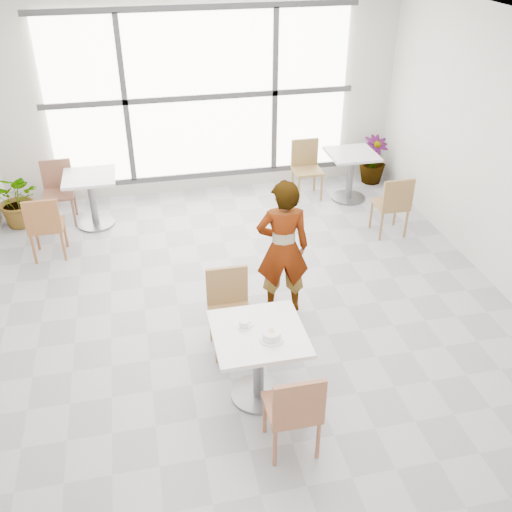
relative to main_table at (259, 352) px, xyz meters
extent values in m
plane|color=#9E9EA5|center=(0.16, 1.14, -0.52)|extent=(7.00, 7.00, 0.00)
plane|color=white|center=(0.16, 1.14, 2.48)|extent=(7.00, 7.00, 0.00)
plane|color=silver|center=(0.16, 4.64, 0.98)|extent=(6.00, 0.00, 6.00)
cube|color=white|center=(0.16, 4.58, 0.98)|extent=(4.40, 0.04, 2.40)
cube|color=#3F3F42|center=(0.16, 4.55, 0.98)|extent=(4.60, 0.05, 0.08)
cube|color=#3F3F42|center=(-0.94, 4.55, 0.98)|extent=(0.08, 0.05, 2.40)
cube|color=#3F3F42|center=(1.26, 4.55, 0.98)|extent=(0.08, 0.05, 2.40)
cube|color=#3F3F42|center=(0.16, 4.55, -0.24)|extent=(4.60, 0.05, 0.08)
cube|color=#3F3F42|center=(0.16, 4.55, 2.20)|extent=(4.60, 0.05, 0.08)
cube|color=white|center=(0.00, 0.00, 0.21)|extent=(0.80, 0.80, 0.04)
cylinder|color=gray|center=(0.00, 0.00, -0.17)|extent=(0.10, 0.10, 0.71)
cylinder|color=gray|center=(0.00, 0.00, -0.51)|extent=(0.52, 0.52, 0.03)
cube|color=#A26446|center=(0.14, -0.62, -0.09)|extent=(0.42, 0.42, 0.04)
cube|color=#A26446|center=(0.14, -0.81, 0.14)|extent=(0.42, 0.04, 0.42)
cylinder|color=#A26446|center=(0.32, -0.44, -0.32)|extent=(0.04, 0.04, 0.41)
cylinder|color=#A26446|center=(0.32, -0.80, -0.32)|extent=(0.04, 0.04, 0.41)
cylinder|color=#A26446|center=(-0.04, -0.44, -0.32)|extent=(0.04, 0.04, 0.41)
cylinder|color=#A26446|center=(-0.04, -0.80, -0.32)|extent=(0.04, 0.04, 0.41)
cube|color=#997143|center=(-0.13, 0.70, -0.09)|extent=(0.42, 0.42, 0.04)
cube|color=#997143|center=(-0.13, 0.89, 0.14)|extent=(0.42, 0.04, 0.42)
cylinder|color=#997143|center=(-0.31, 0.52, -0.32)|extent=(0.04, 0.04, 0.41)
cylinder|color=#997143|center=(-0.31, 0.88, -0.32)|extent=(0.04, 0.04, 0.41)
cylinder|color=#997143|center=(0.05, 0.52, -0.32)|extent=(0.04, 0.04, 0.41)
cylinder|color=#997143|center=(0.05, 0.88, -0.32)|extent=(0.04, 0.04, 0.41)
cylinder|color=white|center=(0.08, -0.12, 0.23)|extent=(0.21, 0.21, 0.01)
cylinder|color=white|center=(0.08, -0.12, 0.27)|extent=(0.16, 0.16, 0.07)
torus|color=white|center=(0.08, -0.12, 0.31)|extent=(0.16, 0.16, 0.01)
cylinder|color=#DCC289|center=(0.08, -0.12, 0.27)|extent=(0.14, 0.14, 0.05)
cylinder|color=beige|center=(0.07, -0.11, 0.31)|extent=(0.03, 0.03, 0.01)
cylinder|color=beige|center=(0.06, -0.10, 0.30)|extent=(0.03, 0.03, 0.02)
cylinder|color=beige|center=(0.07, -0.10, 0.31)|extent=(0.03, 0.03, 0.02)
cylinder|color=beige|center=(0.06, -0.10, 0.30)|extent=(0.03, 0.03, 0.01)
cylinder|color=#F1E49C|center=(0.07, -0.12, 0.31)|extent=(0.03, 0.03, 0.02)
cylinder|color=#EEE79A|center=(0.09, -0.12, 0.30)|extent=(0.03, 0.03, 0.01)
cylinder|color=beige|center=(0.08, -0.11, 0.30)|extent=(0.03, 0.03, 0.02)
cylinder|color=beige|center=(0.06, -0.16, 0.30)|extent=(0.03, 0.03, 0.02)
cylinder|color=#F7DE9F|center=(0.09, -0.09, 0.31)|extent=(0.03, 0.03, 0.02)
cylinder|color=beige|center=(0.10, -0.12, 0.31)|extent=(0.03, 0.03, 0.02)
cylinder|color=white|center=(-0.11, 0.09, 0.23)|extent=(0.13, 0.13, 0.01)
cylinder|color=white|center=(-0.11, 0.09, 0.27)|extent=(0.08, 0.08, 0.06)
torus|color=white|center=(-0.07, 0.09, 0.27)|extent=(0.05, 0.01, 0.05)
cylinder|color=black|center=(-0.11, 0.09, 0.29)|extent=(0.07, 0.07, 0.00)
cube|color=silver|center=(-0.06, 0.07, 0.24)|extent=(0.09, 0.05, 0.00)
sphere|color=silver|center=(-0.03, 0.09, 0.24)|extent=(0.02, 0.02, 0.02)
imported|color=black|center=(0.55, 1.27, 0.26)|extent=(0.61, 0.44, 1.57)
cube|color=white|center=(-1.53, 3.77, 0.21)|extent=(0.70, 0.70, 0.04)
cylinder|color=slate|center=(-1.53, 3.77, -0.17)|extent=(0.10, 0.10, 0.71)
cylinder|color=slate|center=(-1.53, 3.77, -0.51)|extent=(0.52, 0.52, 0.03)
cube|color=silver|center=(2.27, 3.80, 0.21)|extent=(0.70, 0.70, 0.04)
cylinder|color=slate|center=(2.27, 3.80, -0.17)|extent=(0.10, 0.10, 0.71)
cylinder|color=slate|center=(2.27, 3.80, -0.51)|extent=(0.52, 0.52, 0.03)
cube|color=#945A31|center=(-2.08, 3.03, -0.09)|extent=(0.42, 0.42, 0.04)
cube|color=#945A31|center=(-2.08, 2.84, 0.14)|extent=(0.42, 0.04, 0.42)
cylinder|color=#945A31|center=(-1.90, 3.21, -0.32)|extent=(0.04, 0.04, 0.41)
cylinder|color=#945A31|center=(-1.90, 2.85, -0.32)|extent=(0.04, 0.04, 0.41)
cylinder|color=#945A31|center=(-2.26, 3.21, -0.32)|extent=(0.04, 0.04, 0.41)
cylinder|color=#945A31|center=(-2.26, 2.85, -0.32)|extent=(0.04, 0.04, 0.41)
cube|color=brown|center=(-2.00, 3.97, -0.09)|extent=(0.42, 0.42, 0.04)
cube|color=brown|center=(-2.00, 4.16, 0.14)|extent=(0.42, 0.04, 0.42)
cylinder|color=brown|center=(-2.18, 3.79, -0.32)|extent=(0.04, 0.04, 0.41)
cylinder|color=brown|center=(-2.18, 4.15, -0.32)|extent=(0.04, 0.04, 0.41)
cylinder|color=brown|center=(-1.82, 3.79, -0.32)|extent=(0.04, 0.04, 0.41)
cylinder|color=brown|center=(-1.82, 4.15, -0.32)|extent=(0.04, 0.04, 0.41)
cube|color=olive|center=(2.42, 2.66, -0.09)|extent=(0.42, 0.42, 0.04)
cube|color=olive|center=(2.42, 2.47, 0.14)|extent=(0.42, 0.04, 0.42)
cylinder|color=olive|center=(2.60, 2.84, -0.32)|extent=(0.04, 0.04, 0.41)
cylinder|color=olive|center=(2.60, 2.48, -0.32)|extent=(0.04, 0.04, 0.41)
cylinder|color=olive|center=(2.24, 2.84, -0.32)|extent=(0.04, 0.04, 0.41)
cylinder|color=olive|center=(2.24, 2.48, -0.32)|extent=(0.04, 0.04, 0.41)
cube|color=olive|center=(1.66, 4.01, -0.09)|extent=(0.42, 0.42, 0.04)
cube|color=olive|center=(1.66, 4.20, 0.14)|extent=(0.42, 0.04, 0.42)
cylinder|color=olive|center=(1.48, 3.83, -0.32)|extent=(0.04, 0.04, 0.41)
cylinder|color=olive|center=(1.48, 4.19, -0.32)|extent=(0.04, 0.04, 0.41)
cylinder|color=olive|center=(1.84, 3.83, -0.32)|extent=(0.04, 0.04, 0.41)
cylinder|color=olive|center=(1.84, 4.19, -0.32)|extent=(0.04, 0.04, 0.41)
imported|color=#3F7635|center=(-2.54, 3.98, -0.12)|extent=(0.88, 0.82, 0.80)
imported|color=#5A8049|center=(2.86, 4.32, -0.14)|extent=(0.45, 0.45, 0.76)
camera|label=1|loc=(-0.86, -3.82, 3.40)|focal=40.51mm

